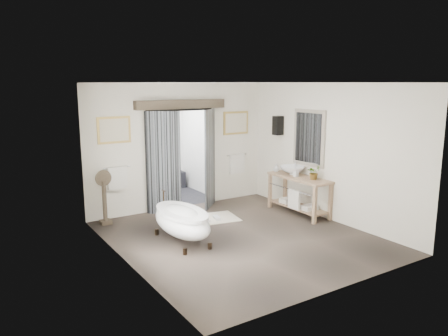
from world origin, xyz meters
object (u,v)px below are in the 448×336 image
Objects in this scene: clawfoot_tub at (182,221)px; rug at (210,219)px; vanity at (298,192)px; basin at (292,170)px.

clawfoot_tub is 1.40× the size of rug.
basin reaches higher than vanity.
vanity reaches higher than clawfoot_tub.
basin is (1.91, -0.47, 0.94)m from rug.
basin reaches higher than clawfoot_tub.
basin is at bearing 82.79° from vanity.
clawfoot_tub is 3.01m from vanity.
rug is (1.13, 0.89, -0.39)m from clawfoot_tub.
vanity is at bearing 3.03° from clawfoot_tub.
clawfoot_tub is 1.49m from rug.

